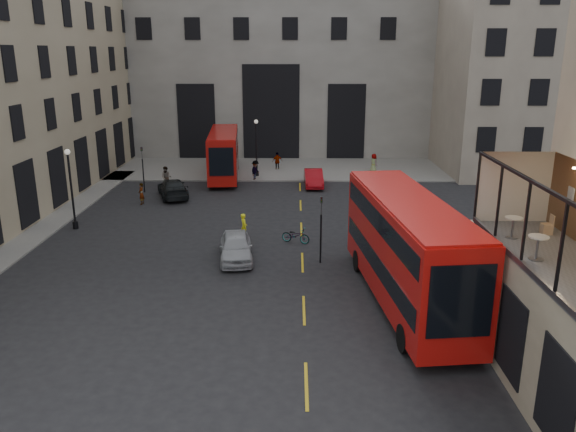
{
  "coord_description": "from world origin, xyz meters",
  "views": [
    {
      "loc": [
        -2.42,
        -17.31,
        11.39
      ],
      "look_at": [
        -2.79,
        11.01,
        3.0
      ],
      "focal_mm": 35.0,
      "sensor_mm": 36.0,
      "label": 1
    }
  ],
  "objects_px": {
    "bicycle": "(296,235)",
    "cafe_table_far": "(513,224)",
    "bus_far": "(224,152)",
    "pedestrian_a": "(166,177)",
    "car_b": "(314,178)",
    "cafe_chair_d": "(547,228)",
    "street_lamp_a": "(72,194)",
    "street_lamp_b": "(257,152)",
    "car_c": "(173,188)",
    "cafe_table_mid": "(538,244)",
    "bus_near": "(407,246)",
    "cyclist": "(244,227)",
    "traffic_light_far": "(143,164)",
    "traffic_light_near": "(321,221)",
    "pedestrian_e": "(141,194)",
    "pedestrian_b": "(255,171)",
    "pedestrian_d": "(374,163)",
    "pedestrian_c": "(277,161)",
    "car_a": "(236,247)"
  },
  "relations": [
    {
      "from": "car_c",
      "to": "cafe_table_far",
      "type": "height_order",
      "value": "cafe_table_far"
    },
    {
      "from": "street_lamp_a",
      "to": "bus_near",
      "type": "distance_m",
      "value": 22.6
    },
    {
      "from": "pedestrian_a",
      "to": "pedestrian_e",
      "type": "bearing_deg",
      "value": -98.11
    },
    {
      "from": "street_lamp_b",
      "to": "bus_far",
      "type": "relative_size",
      "value": 0.48
    },
    {
      "from": "car_b",
      "to": "cafe_table_far",
      "type": "bearing_deg",
      "value": -78.32
    },
    {
      "from": "street_lamp_b",
      "to": "cafe_chair_d",
      "type": "relative_size",
      "value": 6.98
    },
    {
      "from": "pedestrian_a",
      "to": "pedestrian_c",
      "type": "bearing_deg",
      "value": 39.9
    },
    {
      "from": "bus_far",
      "to": "pedestrian_d",
      "type": "height_order",
      "value": "bus_far"
    },
    {
      "from": "car_b",
      "to": "cafe_table_mid",
      "type": "bearing_deg",
      "value": -79.41
    },
    {
      "from": "bus_near",
      "to": "cyclist",
      "type": "xyz_separation_m",
      "value": [
        -8.29,
        8.88,
        -1.96
      ]
    },
    {
      "from": "car_b",
      "to": "bicycle",
      "type": "bearing_deg",
      "value": -97.72
    },
    {
      "from": "bicycle",
      "to": "cafe_table_far",
      "type": "distance_m",
      "value": 15.61
    },
    {
      "from": "pedestrian_a",
      "to": "pedestrian_d",
      "type": "relative_size",
      "value": 1.04
    },
    {
      "from": "traffic_light_far",
      "to": "cafe_table_far",
      "type": "xyz_separation_m",
      "value": [
        20.76,
        -25.14,
        2.7
      ]
    },
    {
      "from": "car_a",
      "to": "cafe_table_mid",
      "type": "relative_size",
      "value": 5.34
    },
    {
      "from": "bus_far",
      "to": "street_lamp_b",
      "type": "bearing_deg",
      "value": 7.66
    },
    {
      "from": "car_c",
      "to": "pedestrian_e",
      "type": "distance_m",
      "value": 2.92
    },
    {
      "from": "bus_far",
      "to": "pedestrian_a",
      "type": "xyz_separation_m",
      "value": [
        -4.45,
        -4.17,
        -1.48
      ]
    },
    {
      "from": "bus_near",
      "to": "cafe_chair_d",
      "type": "distance_m",
      "value": 6.15
    },
    {
      "from": "car_a",
      "to": "pedestrian_a",
      "type": "height_order",
      "value": "pedestrian_a"
    },
    {
      "from": "bus_near",
      "to": "pedestrian_d",
      "type": "xyz_separation_m",
      "value": [
        2.48,
        29.32,
        -1.91
      ]
    },
    {
      "from": "pedestrian_a",
      "to": "pedestrian_b",
      "type": "relative_size",
      "value": 1.02
    },
    {
      "from": "street_lamp_a",
      "to": "bicycle",
      "type": "distance_m",
      "value": 14.99
    },
    {
      "from": "cafe_table_mid",
      "to": "traffic_light_near",
      "type": "bearing_deg",
      "value": 120.39
    },
    {
      "from": "bus_far",
      "to": "bicycle",
      "type": "distance_m",
      "value": 19.52
    },
    {
      "from": "bicycle",
      "to": "pedestrian_a",
      "type": "relative_size",
      "value": 0.95
    },
    {
      "from": "cyclist",
      "to": "pedestrian_c",
      "type": "relative_size",
      "value": 0.96
    },
    {
      "from": "traffic_light_near",
      "to": "street_lamp_b",
      "type": "bearing_deg",
      "value": 102.8
    },
    {
      "from": "pedestrian_a",
      "to": "pedestrian_d",
      "type": "xyz_separation_m",
      "value": [
        18.61,
        6.81,
        -0.04
      ]
    },
    {
      "from": "traffic_light_near",
      "to": "car_b",
      "type": "bearing_deg",
      "value": 89.44
    },
    {
      "from": "pedestrian_b",
      "to": "cafe_chair_d",
      "type": "bearing_deg",
      "value": -133.98
    },
    {
      "from": "car_c",
      "to": "cafe_chair_d",
      "type": "xyz_separation_m",
      "value": [
        19.51,
        -23.07,
        4.1
      ]
    },
    {
      "from": "bus_far",
      "to": "cafe_chair_d",
      "type": "bearing_deg",
      "value": -61.79
    },
    {
      "from": "street_lamp_a",
      "to": "cafe_chair_d",
      "type": "xyz_separation_m",
      "value": [
        24.25,
        -14.68,
        2.44
      ]
    },
    {
      "from": "pedestrian_d",
      "to": "cafe_table_mid",
      "type": "bearing_deg",
      "value": 150.57
    },
    {
      "from": "cafe_table_far",
      "to": "bus_far",
      "type": "bearing_deg",
      "value": 115.64
    },
    {
      "from": "car_b",
      "to": "cafe_chair_d",
      "type": "relative_size",
      "value": 5.78
    },
    {
      "from": "street_lamp_a",
      "to": "car_b",
      "type": "distance_m",
      "value": 20.41
    },
    {
      "from": "street_lamp_a",
      "to": "car_a",
      "type": "xyz_separation_m",
      "value": [
        11.25,
        -5.59,
        -1.63
      ]
    },
    {
      "from": "cafe_table_mid",
      "to": "pedestrian_e",
      "type": "bearing_deg",
      "value": 130.1
    },
    {
      "from": "cafe_chair_d",
      "to": "traffic_light_far",
      "type": "bearing_deg",
      "value": 132.04
    },
    {
      "from": "pedestrian_a",
      "to": "traffic_light_far",
      "type": "bearing_deg",
      "value": -137.08
    },
    {
      "from": "car_c",
      "to": "bicycle",
      "type": "height_order",
      "value": "car_c"
    },
    {
      "from": "traffic_light_far",
      "to": "street_lamp_b",
      "type": "height_order",
      "value": "street_lamp_b"
    },
    {
      "from": "pedestrian_e",
      "to": "cafe_table_mid",
      "type": "distance_m",
      "value": 31.27
    },
    {
      "from": "traffic_light_far",
      "to": "cafe_table_mid",
      "type": "bearing_deg",
      "value": -52.96
    },
    {
      "from": "street_lamp_a",
      "to": "street_lamp_b",
      "type": "relative_size",
      "value": 1.0
    },
    {
      "from": "traffic_light_near",
      "to": "street_lamp_a",
      "type": "relative_size",
      "value": 0.71
    },
    {
      "from": "car_c",
      "to": "pedestrian_a",
      "type": "relative_size",
      "value": 2.67
    },
    {
      "from": "car_c",
      "to": "pedestrian_e",
      "type": "relative_size",
      "value": 3.05
    }
  ]
}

